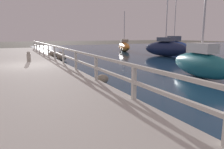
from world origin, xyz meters
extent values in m
plane|color=#4C473D|center=(0.00, 0.00, 0.00)|extent=(120.00, 120.00, 0.00)
cube|color=beige|center=(0.00, 0.00, 0.17)|extent=(4.10, 36.00, 0.34)
cube|color=silver|center=(1.95, -8.10, 0.80)|extent=(0.10, 0.10, 0.92)
cube|color=silver|center=(1.95, -5.40, 0.80)|extent=(0.10, 0.10, 0.92)
cube|color=silver|center=(1.95, -2.70, 0.80)|extent=(0.10, 0.10, 0.92)
cube|color=silver|center=(1.95, 0.00, 0.80)|extent=(0.10, 0.10, 0.92)
cube|color=silver|center=(1.95, 2.70, 0.80)|extent=(0.10, 0.10, 0.92)
cube|color=silver|center=(1.95, 5.40, 0.80)|extent=(0.10, 0.10, 0.92)
cube|color=silver|center=(1.95, 8.10, 0.80)|extent=(0.10, 0.10, 0.92)
cube|color=silver|center=(1.95, 10.80, 0.80)|extent=(0.10, 0.10, 0.92)
cube|color=silver|center=(1.95, 13.50, 0.80)|extent=(0.10, 0.10, 0.92)
cube|color=silver|center=(1.95, 16.20, 0.80)|extent=(0.10, 0.10, 0.92)
cube|color=silver|center=(1.95, 0.00, 1.22)|extent=(0.09, 32.50, 0.08)
cube|color=silver|center=(1.95, 0.00, 0.80)|extent=(0.09, 32.50, 0.08)
ellipsoid|color=gray|center=(3.03, 6.51, 0.27)|extent=(0.72, 0.65, 0.54)
ellipsoid|color=gray|center=(2.63, 7.10, 0.29)|extent=(0.77, 0.70, 0.58)
ellipsoid|color=slate|center=(2.76, 4.18, 0.28)|extent=(0.74, 0.67, 0.56)
ellipsoid|color=gray|center=(2.49, -4.67, 0.19)|extent=(0.52, 0.47, 0.39)
cylinder|color=gray|center=(0.17, 1.69, 0.59)|extent=(0.24, 0.24, 0.50)
sphere|color=gray|center=(0.17, 1.69, 0.88)|extent=(0.21, 0.21, 0.21)
ellipsoid|color=#2D4C9E|center=(18.67, 9.82, 0.61)|extent=(1.53, 4.47, 1.21)
cube|color=#4C566B|center=(18.67, 9.82, 1.54)|extent=(0.92, 1.78, 0.64)
cylinder|color=silver|center=(18.67, 9.82, 3.93)|extent=(0.09, 0.09, 5.43)
ellipsoid|color=#192347|center=(12.42, 3.73, 0.70)|extent=(3.13, 4.54, 1.39)
cube|color=#4C566B|center=(12.42, 3.73, 1.59)|extent=(1.54, 1.64, 0.37)
cylinder|color=silver|center=(12.42, 3.73, 4.47)|extent=(0.09, 0.09, 6.15)
ellipsoid|color=#1E707A|center=(7.25, -5.35, 0.58)|extent=(1.62, 4.31, 1.15)
cube|color=silver|center=(7.25, -5.35, 1.39)|extent=(0.89, 1.65, 0.45)
cylinder|color=silver|center=(7.25, -5.35, 3.34)|extent=(0.09, 0.09, 4.36)
ellipsoid|color=orange|center=(12.25, 11.61, 0.54)|extent=(3.24, 5.98, 1.07)
cube|color=#9E937F|center=(12.25, 11.61, 1.26)|extent=(1.42, 1.99, 0.36)
cylinder|color=silver|center=(12.25, 11.61, 2.97)|extent=(0.09, 0.09, 3.78)
camera|label=1|loc=(-0.88, -12.81, 1.99)|focal=35.00mm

